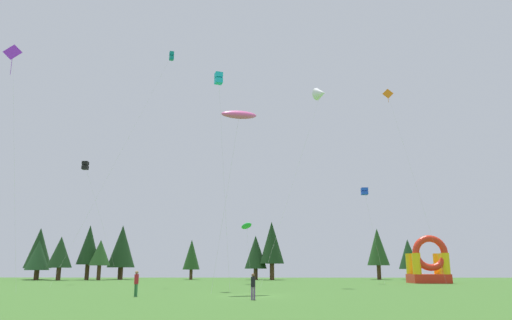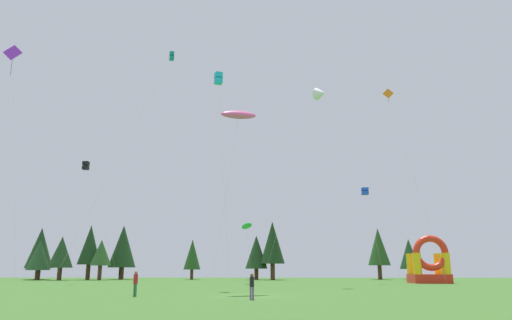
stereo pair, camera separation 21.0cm
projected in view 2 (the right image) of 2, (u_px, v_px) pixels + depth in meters
name	position (u px, v px, depth m)	size (l,w,h in m)	color
ground_plane	(252.00, 296.00, 34.07)	(120.00, 120.00, 0.00)	#3D6B28
kite_green_parafoil	(247.00, 226.00, 59.55)	(1.96, 2.89, 7.69)	green
kite_cyan_box	(218.00, 79.00, 49.07)	(2.24, 5.05, 21.87)	#19B7CC
kite_orange_diamond	(389.00, 97.00, 57.54)	(3.99, 4.94, 23.17)	orange
kite_teal_box	(171.00, 58.00, 58.46)	(11.02, 4.67, 28.21)	#0C7F7A
kite_white_delta	(321.00, 93.00, 55.15)	(8.21, 7.29, 22.75)	white
kite_purple_diamond	(13.00, 56.00, 46.13)	(5.58, 4.27, 23.05)	purple
kite_pink_parafoil	(239.00, 115.00, 41.36)	(3.86, 3.29, 15.86)	#EA599E
kite_black_box	(86.00, 166.00, 61.94)	(5.86, 0.73, 15.62)	black
kite_blue_box	(365.00, 191.00, 62.77)	(2.40, 0.88, 12.37)	blue
person_far_side	(136.00, 281.00, 33.57)	(0.43, 0.43, 1.78)	#33723F
person_near_camera	(252.00, 284.00, 30.16)	(0.34, 0.34, 1.65)	#724C8C
inflatable_blue_arch	(429.00, 266.00, 61.13)	(4.76, 3.85, 6.09)	red
tree_row_0	(40.00, 248.00, 80.01)	(4.47, 4.47, 8.60)	#4C331E
tree_row_1	(39.00, 255.00, 75.76)	(3.74, 3.74, 6.27)	#4C331E
tree_row_2	(61.00, 252.00, 74.89)	(3.81, 3.81, 6.82)	#4C331E
tree_row_3	(90.00, 245.00, 77.34)	(3.67, 3.67, 8.81)	#4C331E
tree_row_4	(101.00, 253.00, 76.17)	(3.39, 3.39, 6.36)	#4C331E
tree_row_5	(123.00, 246.00, 80.01)	(4.58, 4.58, 9.02)	#4C331E
tree_row_6	(192.00, 255.00, 78.72)	(2.83, 2.83, 6.56)	#4C331E
tree_row_7	(256.00, 252.00, 77.93)	(3.66, 3.66, 7.18)	#4C331E
tree_row_8	(272.00, 243.00, 77.46)	(3.97, 3.97, 9.41)	#4C331E
tree_row_9	(378.00, 247.00, 79.36)	(3.69, 3.69, 8.45)	#4C331E
tree_row_10	(409.00, 254.00, 79.04)	(3.33, 3.33, 6.67)	#4C331E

